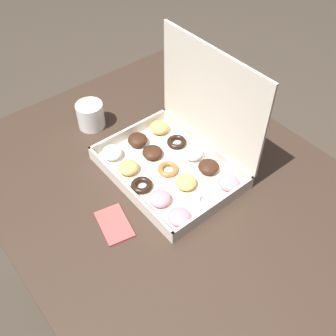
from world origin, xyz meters
The scene contains 5 objects.
ground_plane centered at (0.00, 0.00, 0.00)m, with size 8.00×8.00×0.00m, color #42382D.
dining_table centered at (0.00, 0.00, 0.66)m, with size 1.18×0.92×0.76m.
donut_box centered at (-0.04, 0.07, 0.83)m, with size 0.40×0.31×0.35m.
coffee_mug centered at (-0.36, -0.03, 0.81)m, with size 0.09×0.09×0.09m.
paper_napkin centered at (0.02, -0.20, 0.77)m, with size 0.13×0.10×0.01m.
Camera 1 is at (0.58, -0.48, 1.62)m, focal length 42.00 mm.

